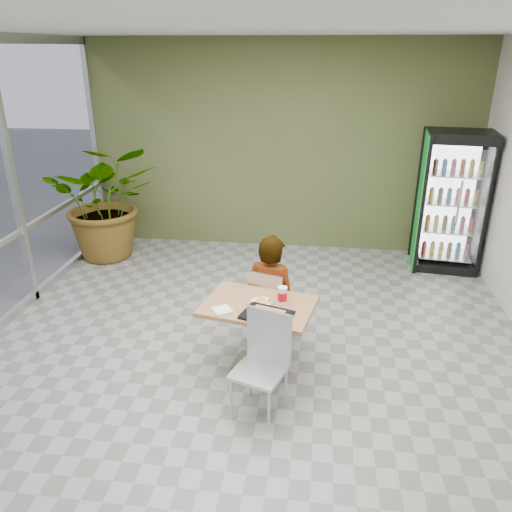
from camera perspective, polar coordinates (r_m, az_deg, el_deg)
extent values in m
plane|color=gray|center=(5.25, -0.78, -12.73)|extent=(7.00, 7.00, 0.00)
cube|color=#A37846|center=(4.86, 0.28, -5.74)|extent=(1.18, 0.93, 0.04)
cylinder|color=#B6B8BB|center=(5.05, 0.27, -9.48)|extent=(0.10, 0.10, 0.71)
cube|color=#B6B8BB|center=(5.24, 0.26, -12.56)|extent=(0.60, 0.52, 0.04)
cube|color=#B6B8BB|center=(5.50, 1.72, -5.75)|extent=(0.50, 0.50, 0.03)
cube|color=#B6B8BB|center=(5.23, 0.94, -4.38)|extent=(0.39, 0.15, 0.47)
cylinder|color=#B6B8BB|center=(5.68, 3.96, -7.21)|extent=(0.02, 0.02, 0.42)
cylinder|color=#B6B8BB|center=(5.79, 0.80, -6.52)|extent=(0.02, 0.02, 0.42)
cylinder|color=#B6B8BB|center=(5.41, 2.66, -8.85)|extent=(0.02, 0.02, 0.42)
cylinder|color=#B6B8BB|center=(5.53, -0.64, -8.09)|extent=(0.02, 0.02, 0.42)
cube|color=#B6B8BB|center=(4.44, 0.35, -13.07)|extent=(0.54, 0.54, 0.03)
cube|color=#B6B8BB|center=(4.45, 1.50, -9.08)|extent=(0.41, 0.17, 0.50)
cylinder|color=#B6B8BB|center=(4.51, -2.86, -15.99)|extent=(0.02, 0.02, 0.45)
cylinder|color=#B6B8BB|center=(4.39, 1.48, -17.32)|extent=(0.02, 0.02, 0.45)
cylinder|color=#B6B8BB|center=(4.76, -0.69, -13.56)|extent=(0.02, 0.02, 0.45)
cylinder|color=#B6B8BB|center=(4.64, 3.43, -14.72)|extent=(0.02, 0.02, 0.45)
imported|color=black|center=(5.42, 1.68, -5.43)|extent=(0.67, 0.53, 1.57)
cylinder|color=white|center=(4.88, 0.65, -5.27)|extent=(0.21, 0.21, 0.01)
cylinder|color=white|center=(4.84, 3.03, -4.54)|extent=(0.09, 0.09, 0.16)
cylinder|color=red|center=(4.84, 3.03, -4.59)|extent=(0.09, 0.09, 0.09)
cylinder|color=white|center=(4.80, 3.05, -3.65)|extent=(0.10, 0.10, 0.01)
cube|color=white|center=(4.73, -3.88, -6.21)|extent=(0.22, 0.22, 0.02)
cube|color=black|center=(4.64, 1.25, -6.74)|extent=(0.52, 0.44, 0.03)
cube|color=black|center=(7.71, 21.46, 5.78)|extent=(0.97, 0.80, 1.99)
cube|color=green|center=(7.61, 18.13, 6.02)|extent=(0.09, 0.68, 1.95)
cube|color=silver|center=(7.39, 22.05, 5.15)|extent=(0.71, 0.10, 1.59)
imported|color=#2D6C2B|center=(7.94, -16.69, 6.07)|extent=(1.94, 1.80, 1.78)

